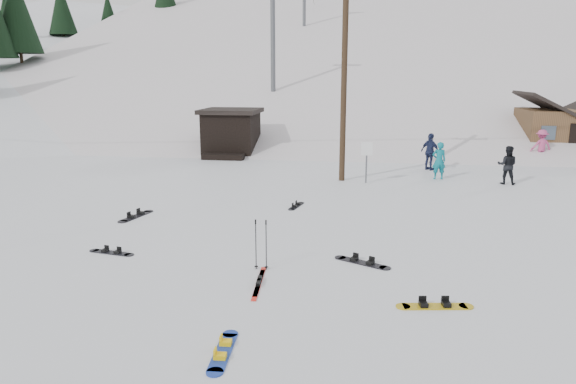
# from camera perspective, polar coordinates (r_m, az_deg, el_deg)

# --- Properties ---
(ground) EXTENTS (200.00, 200.00, 0.00)m
(ground) POSITION_cam_1_polar(r_m,az_deg,el_deg) (10.80, -8.48, -13.32)
(ground) COLOR white
(ground) RESTS_ON ground
(ski_slope) EXTENTS (60.00, 85.24, 65.97)m
(ski_slope) POSITION_cam_1_polar(r_m,az_deg,el_deg) (66.46, 5.60, -1.75)
(ski_slope) COLOR silver
(ski_slope) RESTS_ON ground
(ridge_left) EXTENTS (47.54, 95.03, 58.38)m
(ridge_left) POSITION_cam_1_polar(r_m,az_deg,el_deg) (71.00, -25.14, -1.15)
(ridge_left) COLOR white
(ridge_left) RESTS_ON ground
(treeline_left) EXTENTS (20.00, 64.00, 10.00)m
(treeline_left) POSITION_cam_1_polar(r_m,az_deg,el_deg) (61.74, -28.61, 6.94)
(treeline_left) COLOR black
(treeline_left) RESTS_ON ground
(treeline_crest) EXTENTS (50.00, 6.00, 10.00)m
(treeline_crest) POSITION_cam_1_polar(r_m,az_deg,el_deg) (95.41, 6.73, 9.97)
(treeline_crest) COLOR black
(treeline_crest) RESTS_ON ski_slope
(utility_pole) EXTENTS (2.00, 0.26, 9.00)m
(utility_pole) POSITION_cam_1_polar(r_m,az_deg,el_deg) (23.26, 6.25, 12.67)
(utility_pole) COLOR #3A2819
(utility_pole) RESTS_ON ground
(trail_sign) EXTENTS (0.50, 0.09, 1.85)m
(trail_sign) POSITION_cam_1_polar(r_m,az_deg,el_deg) (23.09, 8.74, 4.11)
(trail_sign) COLOR #595B60
(trail_sign) RESTS_ON ground
(lift_hut) EXTENTS (3.40, 4.10, 2.75)m
(lift_hut) POSITION_cam_1_polar(r_m,az_deg,el_deg) (31.39, -6.33, 6.64)
(lift_hut) COLOR black
(lift_hut) RESTS_ON ground
(lift_tower_near) EXTENTS (2.20, 0.36, 8.00)m
(lift_tower_near) POSITION_cam_1_polar(r_m,az_deg,el_deg) (39.97, -1.69, 17.37)
(lift_tower_near) COLOR #595B60
(lift_tower_near) RESTS_ON ski_slope
(cabin) EXTENTS (5.39, 4.40, 3.77)m
(cabin) POSITION_cam_1_polar(r_m,az_deg,el_deg) (35.52, 28.39, 6.09)
(cabin) COLOR brown
(cabin) RESTS_ON ground
(hero_snowboard) EXTENTS (0.36, 1.56, 0.11)m
(hero_snowboard) POSITION_cam_1_polar(r_m,az_deg,el_deg) (9.46, -7.24, -17.13)
(hero_snowboard) COLOR #1A3AAB
(hero_snowboard) RESTS_ON ground
(hero_skis) EXTENTS (0.27, 1.96, 0.10)m
(hero_skis) POSITION_cam_1_polar(r_m,az_deg,el_deg) (12.14, -3.25, -9.98)
(hero_skis) COLOR red
(hero_skis) RESTS_ON ground
(ski_poles) EXTENTS (0.35, 0.09, 1.28)m
(ski_poles) POSITION_cam_1_polar(r_m,az_deg,el_deg) (12.76, -3.02, -5.80)
(ski_poles) COLOR black
(ski_poles) RESTS_ON ground
(board_scatter_a) EXTENTS (1.36, 0.45, 0.10)m
(board_scatter_a) POSITION_cam_1_polar(r_m,az_deg,el_deg) (14.87, -19.02, -6.34)
(board_scatter_a) COLOR black
(board_scatter_a) RESTS_ON ground
(board_scatter_b) EXTENTS (0.64, 1.68, 0.12)m
(board_scatter_b) POSITION_cam_1_polar(r_m,az_deg,el_deg) (18.32, -16.53, -2.55)
(board_scatter_b) COLOR black
(board_scatter_b) RESTS_ON ground
(board_scatter_d) EXTENTS (1.44, 0.89, 0.11)m
(board_scatter_d) POSITION_cam_1_polar(r_m,az_deg,el_deg) (13.48, 8.24, -7.72)
(board_scatter_d) COLOR black
(board_scatter_d) RESTS_ON ground
(board_scatter_e) EXTENTS (1.61, 0.51, 0.11)m
(board_scatter_e) POSITION_cam_1_polar(r_m,az_deg,el_deg) (11.40, 15.98, -12.06)
(board_scatter_e) COLOR gold
(board_scatter_e) RESTS_ON ground
(board_scatter_f) EXTENTS (0.47, 1.28, 0.09)m
(board_scatter_f) POSITION_cam_1_polar(r_m,az_deg,el_deg) (18.94, 0.92, -1.53)
(board_scatter_f) COLOR black
(board_scatter_f) RESTS_ON ground
(skier_teal) EXTENTS (0.68, 0.50, 1.74)m
(skier_teal) POSITION_cam_1_polar(r_m,az_deg,el_deg) (24.74, 16.43, 3.36)
(skier_teal) COLOR #0C7281
(skier_teal) RESTS_ON ground
(skier_dark) EXTENTS (0.96, 0.83, 1.71)m
(skier_dark) POSITION_cam_1_polar(r_m,az_deg,el_deg) (24.64, 23.18, 2.77)
(skier_dark) COLOR black
(skier_dark) RESTS_ON ground
(skier_pink) EXTENTS (1.27, 0.91, 1.78)m
(skier_pink) POSITION_cam_1_polar(r_m,az_deg,el_deg) (31.97, 26.31, 4.65)
(skier_pink) COLOR #BB4277
(skier_pink) RESTS_ON ground
(skier_navy) EXTENTS (1.11, 1.09, 1.88)m
(skier_navy) POSITION_cam_1_polar(r_m,az_deg,el_deg) (27.01, 15.53, 4.33)
(skier_navy) COLOR #1C2447
(skier_navy) RESTS_ON ground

